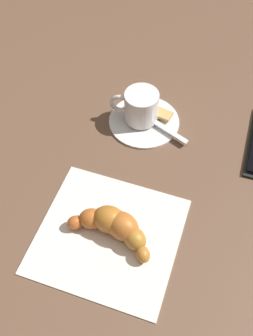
# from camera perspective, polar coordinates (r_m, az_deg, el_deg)

# --- Properties ---
(ground_plane) EXTENTS (1.80, 1.80, 0.00)m
(ground_plane) POSITION_cam_1_polar(r_m,az_deg,el_deg) (0.63, -0.56, 0.69)
(ground_plane) COLOR brown
(saucer) EXTENTS (0.12, 0.12, 0.01)m
(saucer) POSITION_cam_1_polar(r_m,az_deg,el_deg) (0.68, 2.55, 6.85)
(saucer) COLOR white
(saucer) RESTS_ON ground
(espresso_cup) EXTENTS (0.06, 0.08, 0.05)m
(espresso_cup) POSITION_cam_1_polar(r_m,az_deg,el_deg) (0.66, 2.00, 8.87)
(espresso_cup) COLOR white
(espresso_cup) RESTS_ON saucer
(teaspoon) EXTENTS (0.08, 0.12, 0.01)m
(teaspoon) POSITION_cam_1_polar(r_m,az_deg,el_deg) (0.68, 2.79, 7.50)
(teaspoon) COLOR silver
(teaspoon) RESTS_ON saucer
(sugar_packet) EXTENTS (0.04, 0.07, 0.01)m
(sugar_packet) POSITION_cam_1_polar(r_m,az_deg,el_deg) (0.69, 4.04, 8.20)
(sugar_packet) COLOR tan
(sugar_packet) RESTS_ON saucer
(napkin) EXTENTS (0.22, 0.22, 0.00)m
(napkin) POSITION_cam_1_polar(r_m,az_deg,el_deg) (0.56, -3.11, -9.59)
(napkin) COLOR silver
(napkin) RESTS_ON ground
(croissant) EXTENTS (0.08, 0.13, 0.04)m
(croissant) POSITION_cam_1_polar(r_m,az_deg,el_deg) (0.55, -1.84, -8.28)
(croissant) COLOR #AF6D29
(croissant) RESTS_ON napkin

